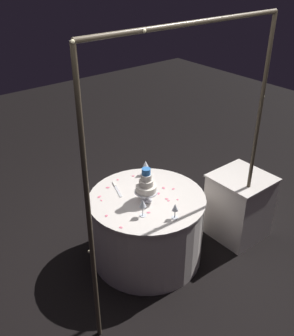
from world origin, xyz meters
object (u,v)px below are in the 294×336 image
decorative_arch (187,140)px  wine_glass_2 (175,208)px  main_table (147,228)px  cake_knife (116,188)px  wine_glass_0 (146,164)px  side_table (239,206)px  wine_glass_1 (143,204)px  tiered_cake (146,185)px

decorative_arch → wine_glass_2: bearing=-84.5°
main_table → cake_knife: size_ratio=3.98×
main_table → wine_glass_0: (-0.27, -0.36, 0.48)m
main_table → wine_glass_2: bearing=88.6°
side_table → wine_glass_2: wine_glass_2 is taller
side_table → wine_glass_1: size_ratio=4.37×
decorative_arch → wine_glass_0: (-0.27, -0.85, -0.68)m
main_table → wine_glass_1: bearing=43.8°
tiered_cake → wine_glass_2: 0.38m
main_table → wine_glass_0: bearing=-126.9°
side_table → wine_glass_2: 1.13m
wine_glass_0 → wine_glass_2: (0.28, 0.76, -0.01)m
wine_glass_0 → side_table: bearing=137.1°
wine_glass_0 → cake_knife: size_ratio=0.56×
wine_glass_0 → wine_glass_2: bearing=70.0°
main_table → side_table: (-1.01, 0.34, 0.00)m
wine_glass_1 → wine_glass_2: 0.29m
wine_glass_0 → cake_knife: 0.42m
tiered_cake → wine_glass_1: bearing=44.1°
decorative_arch → main_table: 1.26m
tiered_cake → wine_glass_0: 0.50m
wine_glass_2 → cake_knife: wine_glass_2 is taller
side_table → cake_knife: bearing=-29.7°
side_table → wine_glass_0: 1.13m
cake_knife → wine_glass_1: bearing=81.9°
decorative_arch → cake_knife: (0.14, -0.81, -0.79)m
wine_glass_2 → main_table: bearing=-91.4°
main_table → wine_glass_0: size_ratio=7.10×
tiered_cake → wine_glass_1: (0.17, 0.17, -0.05)m
side_table → cake_knife: cake_knife is taller
decorative_arch → wine_glass_0: size_ratio=14.98×
side_table → main_table: bearing=-18.4°
tiered_cake → wine_glass_0: bearing=-128.0°
wine_glass_1 → wine_glass_2: wine_glass_1 is taller
wine_glass_2 → cake_knife: size_ratio=0.53×
main_table → side_table: side_table is taller
main_table → tiered_cake: 0.54m
decorative_arch → wine_glass_1: size_ratio=14.25×
decorative_arch → main_table: size_ratio=2.11×
decorative_arch → tiered_cake: 0.77m
wine_glass_2 → wine_glass_1: bearing=-45.5°
cake_knife → decorative_arch: bearing=99.5°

